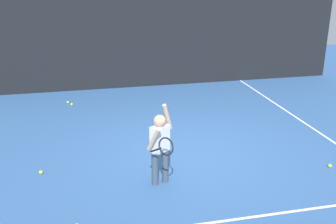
{
  "coord_description": "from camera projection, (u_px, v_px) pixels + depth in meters",
  "views": [
    {
      "loc": [
        -1.91,
        -6.65,
        3.35
      ],
      "look_at": [
        -0.38,
        0.13,
        0.85
      ],
      "focal_mm": 42.29,
      "sensor_mm": 36.0,
      "label": 1
    }
  ],
  "objects": [
    {
      "name": "back_fence_windscreen",
      "position": [
        145.0,
        29.0,
        11.54
      ],
      "size": [
        12.09,
        0.08,
        3.47
      ],
      "primitive_type": "cube",
      "color": "black",
      "rests_on": "ground"
    },
    {
      "name": "fence_post_3",
      "position": [
        324.0,
        21.0,
        12.79
      ],
      "size": [
        0.09,
        0.09,
        3.62
      ],
      "primitive_type": "cylinder",
      "color": "slate",
      "rests_on": "ground"
    },
    {
      "name": "tennis_player",
      "position": [
        160.0,
        143.0,
        6.34
      ],
      "size": [
        0.49,
        0.84,
        1.35
      ],
      "rotation": [
        0.0,
        0.0,
        0.59
      ],
      "color": "#3F4C59",
      "rests_on": "ground"
    },
    {
      "name": "tennis_ball_0",
      "position": [
        330.0,
        166.0,
        7.11
      ],
      "size": [
        0.07,
        0.07,
        0.07
      ],
      "primitive_type": "sphere",
      "color": "#CCE033",
      "rests_on": "ground"
    },
    {
      "name": "court_line_sideline",
      "position": [
        305.0,
        123.0,
        9.19
      ],
      "size": [
        0.05,
        9.0,
        0.0
      ],
      "primitive_type": "cube",
      "color": "white",
      "rests_on": "ground"
    },
    {
      "name": "tennis_ball_1",
      "position": [
        41.0,
        172.0,
        6.88
      ],
      "size": [
        0.07,
        0.07,
        0.07
      ],
      "primitive_type": "sphere",
      "color": "#CCE033",
      "rests_on": "ground"
    },
    {
      "name": "tennis_ball_2",
      "position": [
        72.0,
        104.0,
        10.35
      ],
      "size": [
        0.07,
        0.07,
        0.07
      ],
      "primitive_type": "sphere",
      "color": "#CCE033",
      "rests_on": "ground"
    },
    {
      "name": "ground_plane",
      "position": [
        188.0,
        154.0,
        7.63
      ],
      "size": [
        20.0,
        20.0,
        0.0
      ],
      "primitive_type": "plane",
      "color": "#335B93"
    },
    {
      "name": "tennis_ball_4",
      "position": [
        68.0,
        102.0,
        10.52
      ],
      "size": [
        0.07,
        0.07,
        0.07
      ],
      "primitive_type": "sphere",
      "color": "#CCE033",
      "rests_on": "ground"
    },
    {
      "name": "fence_post_1",
      "position": [
        76.0,
        28.0,
        11.16
      ],
      "size": [
        0.09,
        0.09,
        3.62
      ],
      "primitive_type": "cylinder",
      "color": "slate",
      "rests_on": "ground"
    },
    {
      "name": "court_line_baseline",
      "position": [
        230.0,
        220.0,
        5.62
      ],
      "size": [
        9.0,
        0.05,
        0.0
      ],
      "primitive_type": "cube",
      "color": "white",
      "rests_on": "ground"
    },
    {
      "name": "fence_post_2",
      "position": [
        208.0,
        24.0,
        11.98
      ],
      "size": [
        0.09,
        0.09,
        3.62
      ],
      "primitive_type": "cylinder",
      "color": "slate",
      "rests_on": "ground"
    }
  ]
}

